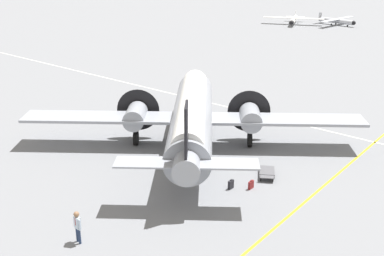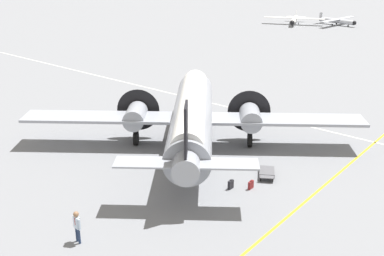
{
  "view_description": "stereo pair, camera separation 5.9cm",
  "coord_description": "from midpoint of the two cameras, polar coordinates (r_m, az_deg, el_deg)",
  "views": [
    {
      "loc": [
        24.69,
        19.85,
        13.88
      ],
      "look_at": [
        0.0,
        0.0,
        1.82
      ],
      "focal_mm": 45.0,
      "sensor_mm": 36.0,
      "label": 1
    },
    {
      "loc": [
        24.65,
        19.9,
        13.88
      ],
      "look_at": [
        0.0,
        0.0,
        1.82
      ],
      "focal_mm": 45.0,
      "sensor_mm": 36.0,
      "label": 2
    }
  ],
  "objects": [
    {
      "name": "light_aircraft_taxiing",
      "position": [
        93.91,
        12.02,
        12.43
      ],
      "size": [
        8.3,
        10.73,
        2.12
      ],
      "rotation": [
        0.0,
        0.0,
        0.39
      ],
      "color": "white",
      "rests_on": "ground_plane"
    },
    {
      "name": "apron_line_northsouth",
      "position": [
        42.31,
        8.59,
        1.46
      ],
      "size": [
        0.16,
        120.0,
        0.01
      ],
      "color": "silver",
      "rests_on": "ground_plane"
    },
    {
      "name": "baggage_cart",
      "position": [
        31.25,
        8.92,
        -5.24
      ],
      "size": [
        2.07,
        1.76,
        0.56
      ],
      "rotation": [
        0.0,
        0.0,
        3.67
      ],
      "color": "#56565B",
      "rests_on": "ground_plane"
    },
    {
      "name": "light_aircraft_distant",
      "position": [
        94.98,
        16.9,
        12.07
      ],
      "size": [
        10.39,
        7.77,
        1.99
      ],
      "rotation": [
        0.0,
        0.0,
        1.44
      ],
      "color": "#B7BCC6",
      "rests_on": "ground_plane"
    },
    {
      "name": "ground_plane",
      "position": [
        34.58,
        0.05,
        -2.82
      ],
      "size": [
        300.0,
        300.0,
        0.0
      ],
      "primitive_type": "plane",
      "color": "slate"
    },
    {
      "name": "crew_foreground",
      "position": [
        24.73,
        -13.42,
        -10.97
      ],
      "size": [
        0.28,
        0.59,
        1.75
      ],
      "rotation": [
        0.0,
        0.0,
        -1.74
      ],
      "color": "navy",
      "rests_on": "ground_plane"
    },
    {
      "name": "suitcase_upright_spare",
      "position": [
        29.5,
        4.67,
        -6.69
      ],
      "size": [
        0.42,
        0.17,
        0.59
      ],
      "color": "#232328",
      "rests_on": "ground_plane"
    },
    {
      "name": "airliner_main",
      "position": [
        34.06,
        0.08,
        1.6
      ],
      "size": [
        18.5,
        21.23,
        6.2
      ],
      "rotation": [
        0.0,
        0.0,
        3.78
      ],
      "color": "#9399A3",
      "rests_on": "ground_plane"
    },
    {
      "name": "suitcase_near_door",
      "position": [
        29.63,
        7.05,
        -6.7
      ],
      "size": [
        0.45,
        0.14,
        0.54
      ],
      "color": "maroon",
      "rests_on": "ground_plane"
    },
    {
      "name": "apron_line_eastwest",
      "position": [
        30.09,
        14.62,
        -7.35
      ],
      "size": [
        120.0,
        0.16,
        0.01
      ],
      "color": "gold",
      "rests_on": "ground_plane"
    }
  ]
}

